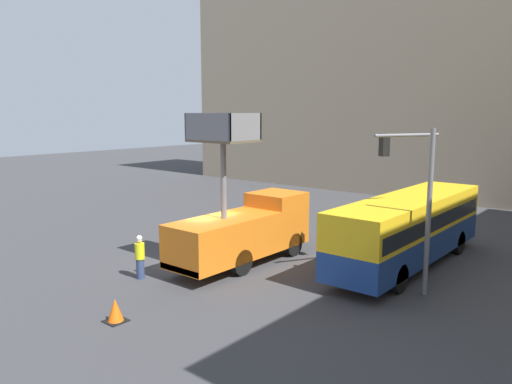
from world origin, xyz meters
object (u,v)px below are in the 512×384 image
(road_worker_near_truck, at_px, (140,257))
(traffic_cone_near_truck, at_px, (115,311))
(city_bus, at_px, (409,225))
(traffic_light_pole, at_px, (412,181))
(road_worker_directing, at_px, (324,251))
(utility_truck, at_px, (244,228))

(road_worker_near_truck, height_order, traffic_cone_near_truck, road_worker_near_truck)
(city_bus, xyz_separation_m, traffic_cone_near_truck, (-4.77, -11.44, -1.43))
(traffic_light_pole, distance_m, road_worker_near_truck, 10.87)
(road_worker_directing, distance_m, traffic_cone_near_truck, 8.72)
(utility_truck, relative_size, road_worker_near_truck, 4.08)
(road_worker_near_truck, relative_size, road_worker_directing, 0.96)
(traffic_light_pole, relative_size, traffic_cone_near_truck, 8.00)
(road_worker_near_truck, bearing_deg, traffic_cone_near_truck, 38.35)
(road_worker_directing, bearing_deg, traffic_cone_near_truck, 155.29)
(traffic_cone_near_truck, bearing_deg, utility_truck, 96.95)
(traffic_light_pole, xyz_separation_m, road_worker_directing, (-3.27, -0.74, -3.11))
(traffic_light_pole, relative_size, road_worker_directing, 3.27)
(road_worker_near_truck, xyz_separation_m, road_worker_directing, (5.24, 5.25, 0.04))
(utility_truck, bearing_deg, road_worker_near_truck, -114.20)
(utility_truck, xyz_separation_m, road_worker_directing, (3.37, 1.08, -0.68))
(utility_truck, bearing_deg, traffic_light_pole, 15.39)
(road_worker_directing, xyz_separation_m, traffic_cone_near_truck, (-2.48, -8.34, -0.57))
(traffic_light_pole, bearing_deg, utility_truck, -164.61)
(road_worker_near_truck, distance_m, road_worker_directing, 7.41)
(utility_truck, distance_m, road_worker_near_truck, 4.62)
(road_worker_near_truck, xyz_separation_m, traffic_cone_near_truck, (2.75, -3.09, -0.52))
(city_bus, distance_m, traffic_light_pole, 3.41)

